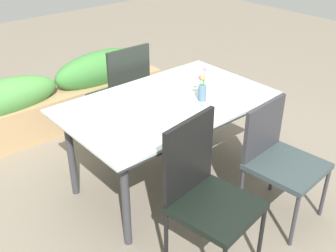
{
  "coord_description": "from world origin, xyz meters",
  "views": [
    {
      "loc": [
        -1.78,
        -2.13,
        2.12
      ],
      "look_at": [
        0.06,
        0.04,
        0.54
      ],
      "focal_mm": 43.79,
      "sensor_mm": 36.0,
      "label": 1
    }
  ],
  "objects_px": {
    "flower_vase": "(202,87)",
    "chair_near_left": "(205,190)",
    "dining_table": "(168,109)",
    "planter_box": "(58,98)",
    "chair_far_side": "(123,91)",
    "chair_near_right": "(279,155)"
  },
  "relations": [
    {
      "from": "dining_table",
      "to": "planter_box",
      "type": "distance_m",
      "value": 1.53
    },
    {
      "from": "dining_table",
      "to": "chair_near_right",
      "type": "height_order",
      "value": "chair_near_right"
    },
    {
      "from": "flower_vase",
      "to": "planter_box",
      "type": "bearing_deg",
      "value": 105.05
    },
    {
      "from": "chair_far_side",
      "to": "chair_near_right",
      "type": "bearing_deg",
      "value": -80.18
    },
    {
      "from": "flower_vase",
      "to": "chair_near_left",
      "type": "bearing_deg",
      "value": -132.84
    },
    {
      "from": "chair_near_right",
      "to": "chair_far_side",
      "type": "xyz_separation_m",
      "value": [
        -0.24,
        1.6,
        0.03
      ]
    },
    {
      "from": "chair_far_side",
      "to": "planter_box",
      "type": "xyz_separation_m",
      "value": [
        -0.34,
        0.68,
        -0.21
      ]
    },
    {
      "from": "chair_far_side",
      "to": "flower_vase",
      "type": "xyz_separation_m",
      "value": [
        0.1,
        -0.95,
        0.33
      ]
    },
    {
      "from": "planter_box",
      "to": "dining_table",
      "type": "bearing_deg",
      "value": -81.24
    },
    {
      "from": "dining_table",
      "to": "flower_vase",
      "type": "distance_m",
      "value": 0.32
    },
    {
      "from": "chair_near_left",
      "to": "flower_vase",
      "type": "xyz_separation_m",
      "value": [
        0.59,
        0.64,
        0.3
      ]
    },
    {
      "from": "chair_far_side",
      "to": "flower_vase",
      "type": "distance_m",
      "value": 1.01
    },
    {
      "from": "chair_near_right",
      "to": "chair_near_left",
      "type": "xyz_separation_m",
      "value": [
        -0.74,
        0.01,
        0.06
      ]
    },
    {
      "from": "flower_vase",
      "to": "chair_far_side",
      "type": "bearing_deg",
      "value": 95.75
    },
    {
      "from": "chair_near_left",
      "to": "planter_box",
      "type": "height_order",
      "value": "chair_near_left"
    },
    {
      "from": "dining_table",
      "to": "flower_vase",
      "type": "height_order",
      "value": "flower_vase"
    },
    {
      "from": "chair_near_right",
      "to": "chair_far_side",
      "type": "relative_size",
      "value": 0.89
    },
    {
      "from": "chair_near_left",
      "to": "dining_table",
      "type": "bearing_deg",
      "value": -124.03
    },
    {
      "from": "chair_near_left",
      "to": "planter_box",
      "type": "distance_m",
      "value": 2.28
    },
    {
      "from": "flower_vase",
      "to": "planter_box",
      "type": "distance_m",
      "value": 1.77
    },
    {
      "from": "chair_near_left",
      "to": "planter_box",
      "type": "relative_size",
      "value": 0.41
    },
    {
      "from": "chair_near_right",
      "to": "flower_vase",
      "type": "height_order",
      "value": "flower_vase"
    }
  ]
}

